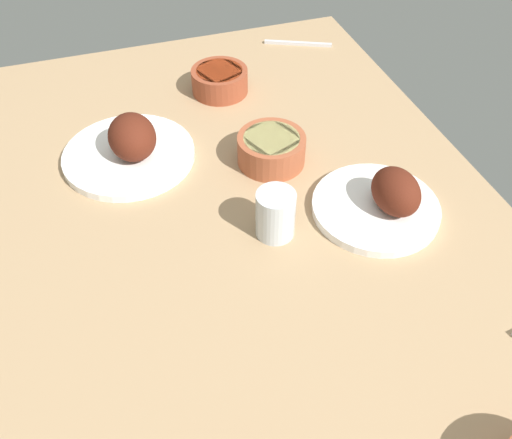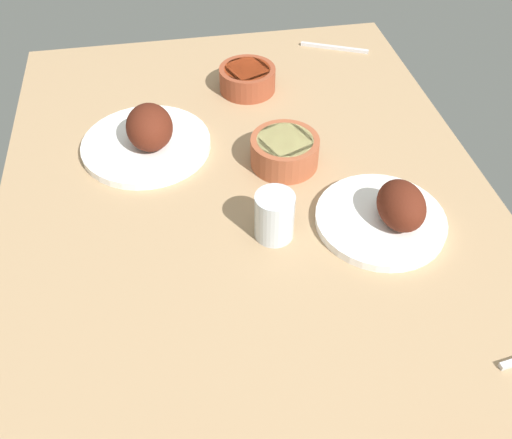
{
  "view_description": "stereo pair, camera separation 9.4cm",
  "coord_description": "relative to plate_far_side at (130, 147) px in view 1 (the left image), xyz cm",
  "views": [
    {
      "loc": [
        -62.98,
        20.86,
        73.02
      ],
      "look_at": [
        0.0,
        0.0,
        6.0
      ],
      "focal_mm": 39.01,
      "sensor_mm": 36.0,
      "label": 1
    },
    {
      "loc": [
        -65.3,
        11.73,
        73.02
      ],
      "look_at": [
        0.0,
        0.0,
        6.0
      ],
      "focal_mm": 39.01,
      "sensor_mm": 36.0,
      "label": 2
    }
  ],
  "objects": [
    {
      "name": "dining_table",
      "position": [
        -25.38,
        -17.07,
        -4.88
      ],
      "size": [
        140.0,
        90.0,
        4.0
      ],
      "primitive_type": "cube",
      "color": "tan",
      "rests_on": "ground"
    },
    {
      "name": "plate_center_main",
      "position": [
        -28.66,
        -39.47,
        -0.24
      ],
      "size": [
        22.49,
        22.49,
        8.89
      ],
      "color": "white",
      "rests_on": "dining_table"
    },
    {
      "name": "spoon_loose",
      "position": [
        32.47,
        -47.46,
        -2.48
      ],
      "size": [
        7.93,
        15.85,
        0.8
      ],
      "primitive_type": "cube",
      "rotation": [
        0.0,
        0.0,
        1.14
      ],
      "color": "silver",
      "rests_on": "dining_table"
    },
    {
      "name": "water_tumbler",
      "position": [
        -27.39,
        -19.81,
        1.45
      ],
      "size": [
        6.65,
        6.65,
        8.65
      ],
      "primitive_type": "cylinder",
      "color": "silver",
      "rests_on": "dining_table"
    },
    {
      "name": "bowl_sauce",
      "position": [
        17.94,
        -22.88,
        0.05
      ],
      "size": [
        12.55,
        12.55,
        5.37
      ],
      "color": "brown",
      "rests_on": "dining_table"
    },
    {
      "name": "plate_far_side",
      "position": [
        0.0,
        0.0,
        0.0
      ],
      "size": [
        25.56,
        25.56,
        9.69
      ],
      "color": "white",
      "rests_on": "dining_table"
    },
    {
      "name": "bowl_potatoes",
      "position": [
        -9.21,
        -25.53,
        0.25
      ],
      "size": [
        13.08,
        13.08,
        5.75
      ],
      "color": "#A35133",
      "rests_on": "dining_table"
    }
  ]
}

